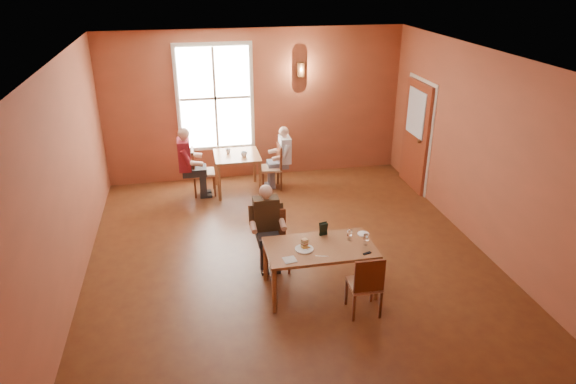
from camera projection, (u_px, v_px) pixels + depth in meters
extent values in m
cube|color=brown|center=(291.00, 260.00, 7.78)|extent=(6.00, 7.00, 0.01)
cube|color=brown|center=(256.00, 105.00, 10.29)|extent=(6.00, 0.04, 3.00)
cube|color=brown|center=(381.00, 329.00, 4.04)|extent=(6.00, 0.04, 3.00)
cube|color=brown|center=(64.00, 185.00, 6.63)|extent=(0.04, 7.00, 3.00)
cube|color=brown|center=(486.00, 154.00, 7.71)|extent=(0.04, 7.00, 3.00)
cube|color=white|center=(291.00, 59.00, 6.55)|extent=(6.00, 7.00, 0.04)
cube|color=white|center=(215.00, 98.00, 10.02)|extent=(1.36, 0.10, 1.96)
cube|color=maroon|center=(415.00, 136.00, 9.94)|extent=(0.12, 1.04, 2.10)
cylinder|color=brown|center=(301.00, 69.00, 10.08)|extent=(0.16, 0.16, 0.28)
cylinder|color=white|center=(304.00, 249.00, 6.74)|extent=(0.25, 0.25, 0.03)
cube|color=#DEB069|center=(305.00, 243.00, 6.80)|extent=(0.10, 0.10, 0.09)
cube|color=black|center=(323.00, 229.00, 7.07)|extent=(0.12, 0.08, 0.19)
cube|color=silver|center=(322.00, 256.00, 6.60)|extent=(0.17, 0.06, 0.00)
cube|color=silver|center=(290.00, 260.00, 6.51)|extent=(0.18, 0.18, 0.01)
cylinder|color=silver|center=(363.00, 234.00, 7.12)|extent=(0.18, 0.18, 0.01)
cube|color=black|center=(367.00, 253.00, 6.65)|extent=(0.12, 0.07, 0.01)
imported|color=silver|center=(244.00, 154.00, 9.72)|extent=(0.14, 0.14, 0.09)
imported|color=white|center=(228.00, 151.00, 9.87)|extent=(0.13, 0.13, 0.09)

